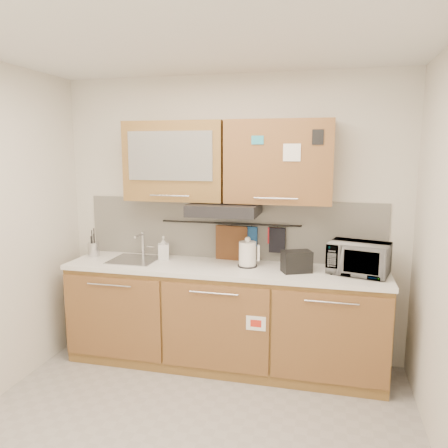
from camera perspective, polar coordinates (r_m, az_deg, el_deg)
The scene contains 18 objects.
ceiling at distance 2.67m, azimuth -6.79°, elevation 24.15°, with size 3.20×3.20×0.00m, color white.
wall_back at distance 4.07m, azimuth 0.90°, elevation 0.74°, with size 3.20×3.20×0.00m, color silver.
base_cabinet at distance 4.02m, azimuth -0.12°, elevation -12.63°, with size 2.80×0.64×0.88m.
countertop at distance 3.86m, azimuth -0.13°, elevation -5.83°, with size 2.82×0.62×0.04m, color white.
backsplash at distance 4.08m, azimuth 0.86°, elevation -0.68°, with size 2.80×0.02×0.56m, color silver.
upper_cabinets at distance 3.85m, azimuth 0.27°, elevation 8.16°, with size 1.82×0.37×0.70m.
range_hood at distance 3.81m, azimuth 0.08°, elevation 1.96°, with size 0.60×0.46×0.10m, color black.
sink at distance 4.15m, azimuth -11.58°, elevation -4.59°, with size 0.42×0.40×0.26m.
utensil_rail at distance 4.03m, azimuth 0.74°, elevation 0.07°, with size 0.02×0.02×1.30m, color black.
utensil_crock at distance 4.39m, azimuth -16.65°, elevation -3.13°, with size 0.14×0.14×0.27m.
kettle at distance 3.83m, azimuth 3.11°, elevation -4.02°, with size 0.20×0.18×0.27m.
toaster at distance 3.70m, azimuth 9.46°, elevation -4.83°, with size 0.28×0.23×0.18m.
microwave at distance 3.76m, azimuth 17.19°, elevation -4.30°, with size 0.47×0.32×0.26m, color #999999.
soap_bottle at distance 4.11m, azimuth -7.91°, elevation -3.11°, with size 0.10×0.10×0.22m, color #999999.
cutting_board at distance 4.05m, azimuth 0.98°, elevation -2.88°, with size 0.30×0.02×0.38m, color brown.
oven_mitt at distance 3.99m, azimuth 3.60°, elevation -1.63°, with size 0.11×0.03×0.18m, color navy.
dark_pouch at distance 3.97m, azimuth 6.96°, elevation -2.11°, with size 0.14×0.04×0.23m, color black.
pot_holder at distance 3.96m, azimuth 6.59°, elevation -1.54°, with size 0.12×0.02×0.15m, color red.
Camera 1 is at (0.88, -2.42, 1.93)m, focal length 35.00 mm.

